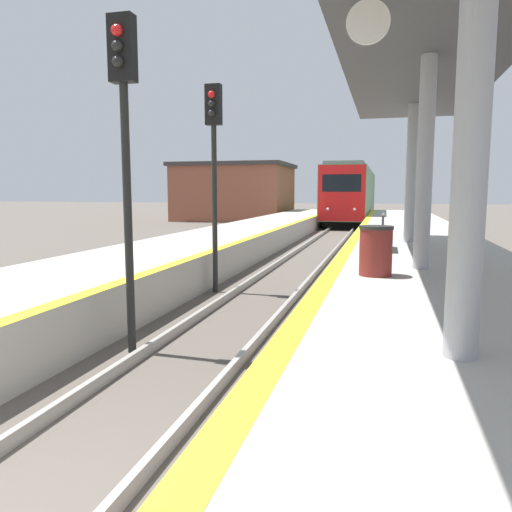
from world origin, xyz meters
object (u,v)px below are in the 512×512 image
signal_mid (214,150)px  trash_bin (376,251)px  signal_near (124,123)px  bench (378,231)px  train (353,194)px

signal_mid → trash_bin: 4.63m
signal_mid → trash_bin: (3.70, -1.94, -1.99)m
signal_near → signal_mid: bearing=93.4°
bench → trash_bin: bearing=-89.6°
trash_bin → train: bearing=94.3°
train → signal_mid: signal_mid is taller
train → trash_bin: (2.44, -32.41, -0.83)m
signal_near → signal_mid: size_ratio=1.00×
signal_mid → bench: 4.71m
signal_near → bench: 7.81m
bench → signal_mid: bearing=-149.0°
signal_near → trash_bin: bearing=37.1°
signal_near → bench: bearing=63.2°
trash_bin → bench: bearing=90.4°
signal_mid → trash_bin: signal_mid is taller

